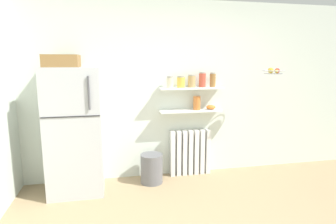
% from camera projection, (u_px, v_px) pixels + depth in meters
% --- Properties ---
extents(back_wall, '(7.04, 0.10, 2.60)m').
position_uv_depth(back_wall, '(175.00, 90.00, 4.21)').
color(back_wall, silver).
rests_on(back_wall, ground_plane).
extents(refrigerator, '(0.69, 0.66, 1.81)m').
position_uv_depth(refrigerator, '(74.00, 128.00, 3.65)').
color(refrigerator, '#B7BABF').
rests_on(refrigerator, ground_plane).
extents(radiator, '(0.62, 0.12, 0.69)m').
position_uv_depth(radiator, '(190.00, 152.00, 4.30)').
color(radiator, white).
rests_on(radiator, ground_plane).
extents(wall_shelf_lower, '(0.95, 0.22, 0.02)m').
position_uv_depth(wall_shelf_lower, '(191.00, 111.00, 4.16)').
color(wall_shelf_lower, white).
extents(wall_shelf_upper, '(0.95, 0.22, 0.02)m').
position_uv_depth(wall_shelf_upper, '(192.00, 88.00, 4.10)').
color(wall_shelf_upper, white).
extents(storage_jar_0, '(0.10, 0.10, 0.17)m').
position_uv_depth(storage_jar_0, '(170.00, 82.00, 4.02)').
color(storage_jar_0, beige).
rests_on(storage_jar_0, wall_shelf_upper).
extents(storage_jar_1, '(0.11, 0.11, 0.17)m').
position_uv_depth(storage_jar_1, '(181.00, 82.00, 4.05)').
color(storage_jar_1, yellow).
rests_on(storage_jar_1, wall_shelf_upper).
extents(storage_jar_2, '(0.11, 0.11, 0.19)m').
position_uv_depth(storage_jar_2, '(192.00, 81.00, 4.08)').
color(storage_jar_2, tan).
rests_on(storage_jar_2, wall_shelf_upper).
extents(storage_jar_3, '(0.10, 0.10, 0.22)m').
position_uv_depth(storage_jar_3, '(202.00, 80.00, 4.11)').
color(storage_jar_3, '#C64C38').
rests_on(storage_jar_3, wall_shelf_upper).
extents(storage_jar_4, '(0.09, 0.09, 0.21)m').
position_uv_depth(storage_jar_4, '(213.00, 80.00, 4.14)').
color(storage_jar_4, olive).
rests_on(storage_jar_4, wall_shelf_upper).
extents(vase, '(0.11, 0.11, 0.20)m').
position_uv_depth(vase, '(197.00, 103.00, 4.15)').
color(vase, '#CC7033').
rests_on(vase, wall_shelf_lower).
extents(shelf_bowl, '(0.14, 0.14, 0.06)m').
position_uv_depth(shelf_bowl, '(211.00, 107.00, 4.21)').
color(shelf_bowl, orange).
rests_on(shelf_bowl, wall_shelf_lower).
extents(trash_bin, '(0.31, 0.31, 0.42)m').
position_uv_depth(trash_bin, '(152.00, 168.00, 4.01)').
color(trash_bin, slate).
rests_on(trash_bin, ground_plane).
extents(hanging_fruit_basket, '(0.31, 0.31, 0.09)m').
position_uv_depth(hanging_fruit_basket, '(274.00, 71.00, 3.91)').
color(hanging_fruit_basket, '#B2B2B7').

